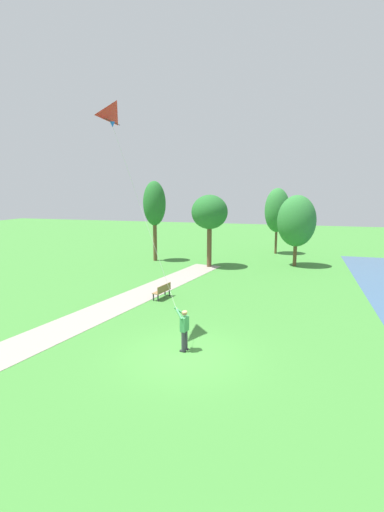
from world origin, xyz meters
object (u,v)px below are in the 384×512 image
at_px(tree_lakeside_near, 210,213).
at_px(tree_treeline_right, 154,204).
at_px(tree_lakeside_far, 277,210).
at_px(park_bench_near_walkway, 163,290).
at_px(person_kite_flyer, 184,326).
at_px(flying_kite, 117,115).
at_px(tree_behind_path, 297,221).

height_order(tree_lakeside_near, tree_treeline_right, tree_treeline_right).
bearing_deg(tree_lakeside_far, park_bench_near_walkway, -106.66).
relative_size(tree_lakeside_near, tree_treeline_right, 0.84).
xyz_separation_m(person_kite_flyer, tree_lakeside_far, (2.07, 25.31, 3.45)).
bearing_deg(tree_lakeside_near, person_kite_flyer, -79.82).
relative_size(flying_kite, tree_lakeside_far, 1.22).
height_order(park_bench_near_walkway, tree_lakeside_near, tree_lakeside_near).
bearing_deg(flying_kite, tree_lakeside_far, 78.35).
relative_size(person_kite_flyer, flying_kite, 0.22).
distance_m(flying_kite, tree_treeline_right, 18.79).
distance_m(flying_kite, tree_behind_path, 20.62).
height_order(flying_kite, park_bench_near_walkway, flying_kite).
distance_m(tree_behind_path, tree_treeline_right, 12.74).
xyz_separation_m(flying_kite, tree_lakeside_far, (5.08, 24.65, -5.01)).
relative_size(person_kite_flyer, tree_lakeside_far, 0.27).
bearing_deg(park_bench_near_walkway, tree_lakeside_near, 87.22).
bearing_deg(person_kite_flyer, tree_behind_path, 78.01).
distance_m(tree_treeline_right, tree_lakeside_far, 12.85).
bearing_deg(tree_lakeside_far, person_kite_flyer, -94.68).
height_order(tree_behind_path, tree_treeline_right, tree_treeline_right).
relative_size(tree_lakeside_near, tree_lakeside_far, 0.91).
bearing_deg(tree_lakeside_near, tree_treeline_right, 166.11).
bearing_deg(flying_kite, park_bench_near_walkway, 94.54).
bearing_deg(person_kite_flyer, tree_lakeside_far, 85.32).
bearing_deg(person_kite_flyer, tree_lakeside_near, 100.18).
relative_size(tree_behind_path, tree_treeline_right, 0.83).
height_order(person_kite_flyer, park_bench_near_walkway, person_kite_flyer).
bearing_deg(park_bench_near_walkway, person_kite_flyer, -62.54).
xyz_separation_m(tree_lakeside_near, tree_treeline_right, (-5.54, 1.37, 0.60)).
distance_m(park_bench_near_walkway, tree_lakeside_near, 10.85).
bearing_deg(park_bench_near_walkway, tree_lakeside_far, 73.34).
bearing_deg(tree_lakeside_near, tree_lakeside_far, 59.37).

